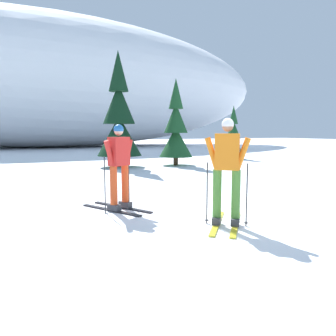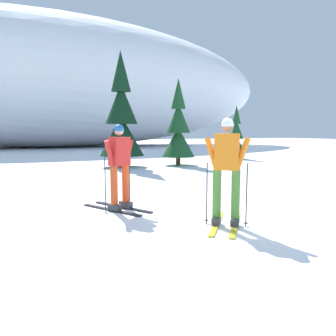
{
  "view_description": "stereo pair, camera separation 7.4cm",
  "coord_description": "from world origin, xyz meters",
  "views": [
    {
      "loc": [
        -4.09,
        -5.17,
        1.63
      ],
      "look_at": [
        -1.49,
        0.35,
        0.95
      ],
      "focal_mm": 34.83,
      "sensor_mm": 36.0,
      "label": 1
    },
    {
      "loc": [
        -4.02,
        -5.2,
        1.63
      ],
      "look_at": [
        -1.49,
        0.35,
        0.95
      ],
      "focal_mm": 34.83,
      "sensor_mm": 36.0,
      "label": 2
    }
  ],
  "objects": [
    {
      "name": "pine_tree_center",
      "position": [
        0.29,
        9.4,
        2.21
      ],
      "size": [
        2.04,
        2.04,
        5.28
      ],
      "color": "#47301E",
      "rests_on": "ground"
    },
    {
      "name": "snow_ridge_background",
      "position": [
        -0.65,
        31.67,
        6.65
      ],
      "size": [
        49.01,
        21.16,
        13.3
      ],
      "primitive_type": "ellipsoid",
      "color": "white",
      "rests_on": "ground"
    },
    {
      "name": "pine_tree_center_right",
      "position": [
        3.0,
        8.99,
        1.74
      ],
      "size": [
        1.61,
        1.61,
        4.16
      ],
      "color": "#47301E",
      "rests_on": "ground"
    },
    {
      "name": "ground_plane",
      "position": [
        0.0,
        0.0,
        0.0
      ],
      "size": [
        120.0,
        120.0,
        0.0
      ],
      "primitive_type": "plane",
      "color": "white"
    },
    {
      "name": "pine_tree_far_right",
      "position": [
        7.88,
        11.02,
        1.34
      ],
      "size": [
        1.23,
        1.23,
        3.2
      ],
      "color": "#47301E",
      "rests_on": "ground"
    },
    {
      "name": "skier_red_jacket",
      "position": [
        -2.16,
        1.31,
        0.94
      ],
      "size": [
        1.16,
        1.64,
        1.78
      ],
      "color": "black",
      "rests_on": "ground"
    },
    {
      "name": "skier_orange_jacket",
      "position": [
        -0.82,
        -0.59,
        0.98
      ],
      "size": [
        1.35,
        1.49,
        1.86
      ],
      "color": "gold",
      "rests_on": "ground"
    }
  ]
}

